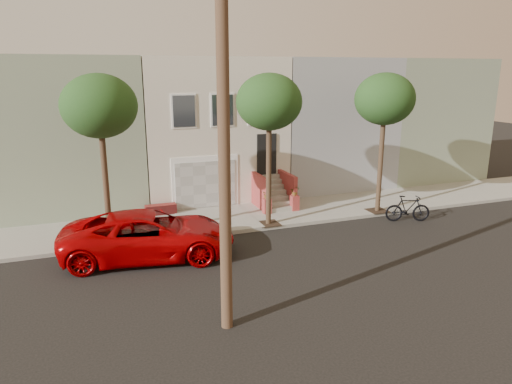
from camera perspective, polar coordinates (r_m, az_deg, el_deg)
name	(u,v)px	position (r m, az deg, el deg)	size (l,w,h in m)	color
ground	(283,264)	(16.44, 3.33, -8.80)	(90.00, 90.00, 0.00)	black
sidewalk	(236,218)	(21.11, -2.48, -3.19)	(40.00, 3.70, 0.15)	gray
house_row	(202,125)	(25.88, -6.57, 8.14)	(33.10, 11.70, 7.00)	beige
tree_left	(99,107)	(17.75, -18.55, 9.77)	(2.70, 2.57, 6.30)	#2D2116
tree_mid	(269,103)	(19.11, 1.62, 10.81)	(2.70, 2.57, 6.30)	#2D2116
tree_right	(385,100)	(21.76, 15.43, 10.77)	(2.70, 2.57, 6.30)	#2D2116
pickup_truck	(149,235)	(17.15, -12.93, -5.14)	(2.79, 6.06, 1.68)	#AF0104
motorcycle	(408,208)	(21.79, 18.02, -1.92)	(0.56, 1.97, 1.18)	black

